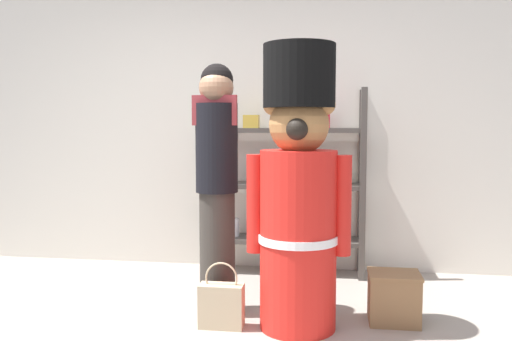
{
  "coord_description": "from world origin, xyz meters",
  "views": [
    {
      "loc": [
        0.75,
        -2.55,
        1.28
      ],
      "look_at": [
        0.26,
        0.82,
        1.0
      ],
      "focal_mm": 36.66,
      "sensor_mm": 36.0,
      "label": 1
    }
  ],
  "objects_px": {
    "teddy_bear_guard": "(298,194)",
    "person_shopper": "(217,178)",
    "shopping_bag": "(221,305)",
    "merchandise_shelf": "(286,181)",
    "display_crate": "(394,298)"
  },
  "relations": [
    {
      "from": "merchandise_shelf",
      "to": "display_crate",
      "type": "bearing_deg",
      "value": -53.37
    },
    {
      "from": "person_shopper",
      "to": "display_crate",
      "type": "relative_size",
      "value": 5.11
    },
    {
      "from": "merchandise_shelf",
      "to": "teddy_bear_guard",
      "type": "xyz_separation_m",
      "value": [
        0.19,
        -1.27,
        0.05
      ]
    },
    {
      "from": "teddy_bear_guard",
      "to": "display_crate",
      "type": "bearing_deg",
      "value": 16.12
    },
    {
      "from": "person_shopper",
      "to": "shopping_bag",
      "type": "height_order",
      "value": "person_shopper"
    },
    {
      "from": "merchandise_shelf",
      "to": "teddy_bear_guard",
      "type": "height_order",
      "value": "teddy_bear_guard"
    },
    {
      "from": "shopping_bag",
      "to": "merchandise_shelf",
      "type": "bearing_deg",
      "value": 77.61
    },
    {
      "from": "person_shopper",
      "to": "shopping_bag",
      "type": "relative_size",
      "value": 4.01
    },
    {
      "from": "person_shopper",
      "to": "display_crate",
      "type": "bearing_deg",
      "value": -1.11
    },
    {
      "from": "person_shopper",
      "to": "display_crate",
      "type": "height_order",
      "value": "person_shopper"
    },
    {
      "from": "display_crate",
      "to": "merchandise_shelf",
      "type": "bearing_deg",
      "value": 126.63
    },
    {
      "from": "teddy_bear_guard",
      "to": "display_crate",
      "type": "xyz_separation_m",
      "value": [
        0.62,
        0.18,
        -0.7
      ]
    },
    {
      "from": "teddy_bear_guard",
      "to": "person_shopper",
      "type": "relative_size",
      "value": 1.05
    },
    {
      "from": "teddy_bear_guard",
      "to": "shopping_bag",
      "type": "height_order",
      "value": "teddy_bear_guard"
    },
    {
      "from": "person_shopper",
      "to": "shopping_bag",
      "type": "bearing_deg",
      "value": -72.51
    }
  ]
}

